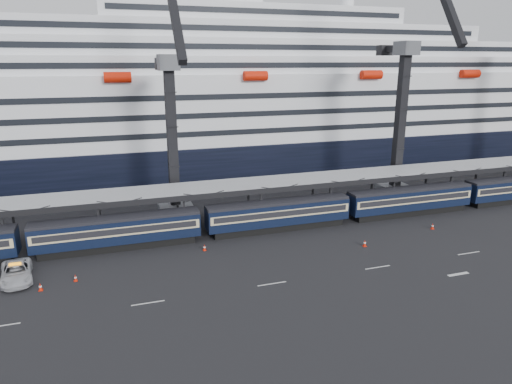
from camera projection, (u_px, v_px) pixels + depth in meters
ground at (374, 251)px, 52.84m from camera, size 260.00×260.00×0.00m
lane_markings at (463, 259)px, 50.49m from camera, size 111.00×4.27×0.02m
train at (302, 211)px, 59.97m from camera, size 133.05×3.00×4.05m
canopy at (322, 179)px, 64.17m from camera, size 130.00×6.25×5.53m
cruise_ship at (248, 107)px, 91.11m from camera, size 214.09×28.84×34.00m
crane_dark_near at (172, 133)px, 60.55m from camera, size 4.50×17.75×35.08m
crane_dark_mid at (402, 114)px, 69.69m from camera, size 4.50×18.24×39.64m
pickup_truck at (16, 272)px, 45.51m from camera, size 3.65×6.46×1.70m
traffic_cone_a at (40, 287)px, 43.59m from camera, size 0.40×0.40×0.80m
traffic_cone_b at (75, 278)px, 45.48m from camera, size 0.36×0.36×0.72m
traffic_cone_c at (204, 247)px, 52.84m from camera, size 0.38×0.38×0.75m
traffic_cone_d at (365, 243)px, 54.00m from camera, size 0.42×0.42×0.85m
traffic_cone_e at (433, 226)px, 59.60m from camera, size 0.40×0.40×0.81m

